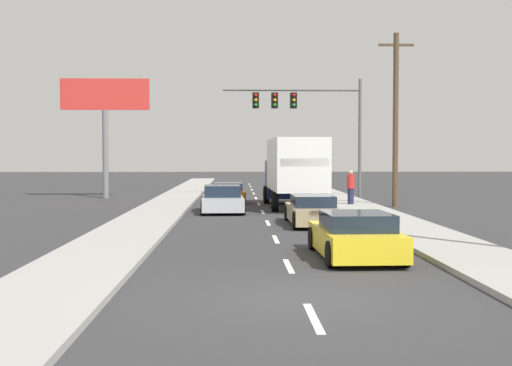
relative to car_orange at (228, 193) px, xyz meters
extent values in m
plane|color=#333335|center=(1.68, 0.25, -0.53)|extent=(140.00, 140.00, 0.00)
cube|color=#9E9E99|center=(6.48, -4.75, -0.46)|extent=(2.50, 80.00, 0.14)
cube|color=#9E9E99|center=(-3.12, -4.75, -0.46)|extent=(2.50, 80.00, 0.14)
cube|color=silver|center=(1.68, -26.23, -0.52)|extent=(0.14, 2.00, 0.01)
cube|color=silver|center=(1.68, -21.23, -0.52)|extent=(0.14, 2.00, 0.01)
cube|color=silver|center=(1.68, -16.23, -0.52)|extent=(0.14, 2.00, 0.01)
cube|color=silver|center=(1.68, -11.23, -0.52)|extent=(0.14, 2.00, 0.01)
cube|color=silver|center=(1.68, -6.23, -0.52)|extent=(0.14, 2.00, 0.01)
cube|color=silver|center=(1.68, -1.23, -0.52)|extent=(0.14, 2.00, 0.01)
cube|color=silver|center=(1.68, 3.77, -0.52)|extent=(0.14, 2.00, 0.01)
cube|color=silver|center=(1.68, 8.77, -0.52)|extent=(0.14, 2.00, 0.01)
cube|color=silver|center=(1.68, 13.77, -0.52)|extent=(0.14, 2.00, 0.01)
cube|color=silver|center=(1.68, 18.77, -0.52)|extent=(0.14, 2.00, 0.01)
cube|color=silver|center=(1.68, 23.77, -0.52)|extent=(0.14, 2.00, 0.01)
cube|color=orange|center=(0.00, 0.07, -0.10)|extent=(1.84, 4.50, 0.57)
cube|color=#192333|center=(0.01, -0.26, 0.39)|extent=(1.58, 2.18, 0.41)
cylinder|color=black|center=(-0.85, 1.74, -0.21)|extent=(0.23, 0.64, 0.64)
cylinder|color=black|center=(0.77, 1.77, -0.21)|extent=(0.23, 0.64, 0.64)
cylinder|color=black|center=(-0.78, -1.63, -0.21)|extent=(0.23, 0.64, 0.64)
cylinder|color=black|center=(0.85, -1.59, -0.21)|extent=(0.23, 0.64, 0.64)
cube|color=#B7BABF|center=(-0.20, -6.31, -0.09)|extent=(2.03, 4.23, 0.59)
cube|color=#192333|center=(-0.20, -6.26, 0.47)|extent=(1.72, 2.06, 0.52)
cylinder|color=black|center=(-1.13, -4.82, -0.21)|extent=(0.24, 0.65, 0.64)
cylinder|color=black|center=(0.62, -4.75, -0.21)|extent=(0.24, 0.65, 0.64)
cylinder|color=black|center=(-1.01, -7.87, -0.21)|extent=(0.24, 0.65, 0.64)
cylinder|color=black|center=(0.74, -7.81, -0.21)|extent=(0.24, 0.65, 0.64)
cube|color=white|center=(3.40, -4.78, 1.68)|extent=(2.60, 6.01, 2.51)
cube|color=red|center=(3.48, -7.73, 1.80)|extent=(2.19, 0.10, 0.36)
cube|color=#141E4C|center=(3.28, -0.71, 0.80)|extent=(2.40, 2.28, 2.06)
cylinder|color=black|center=(2.12, -0.74, -0.05)|extent=(0.33, 0.97, 0.96)
cylinder|color=black|center=(4.45, -0.68, -0.05)|extent=(0.33, 0.97, 0.96)
cylinder|color=black|center=(2.26, -6.00, -0.05)|extent=(0.33, 0.97, 0.96)
cylinder|color=black|center=(4.59, -5.94, -0.05)|extent=(0.33, 0.97, 0.96)
cube|color=tan|center=(3.34, -11.93, -0.10)|extent=(1.77, 4.43, 0.57)
cube|color=#192333|center=(3.34, -12.05, 0.40)|extent=(1.53, 2.09, 0.42)
cylinder|color=black|center=(2.53, -10.29, -0.21)|extent=(0.23, 0.64, 0.64)
cylinder|color=black|center=(4.12, -10.27, -0.21)|extent=(0.23, 0.64, 0.64)
cylinder|color=black|center=(2.56, -13.60, -0.21)|extent=(0.23, 0.64, 0.64)
cylinder|color=black|center=(4.16, -13.58, -0.21)|extent=(0.23, 0.64, 0.64)
cube|color=yellow|center=(3.49, -20.02, -0.08)|extent=(1.94, 4.15, 0.62)
cube|color=#192333|center=(3.49, -20.27, 0.45)|extent=(1.67, 2.12, 0.43)
cylinder|color=black|center=(2.59, -18.54, -0.21)|extent=(0.24, 0.65, 0.64)
cylinder|color=black|center=(4.31, -18.50, -0.21)|extent=(0.24, 0.65, 0.64)
cylinder|color=black|center=(2.66, -21.54, -0.21)|extent=(0.24, 0.65, 0.64)
cylinder|color=black|center=(4.38, -21.50, -0.21)|extent=(0.24, 0.65, 0.64)
cylinder|color=#595B56|center=(8.23, 4.25, 3.18)|extent=(0.20, 0.20, 7.42)
cylinder|color=#595B56|center=(3.94, 4.25, 6.19)|extent=(8.58, 0.14, 0.14)
cube|color=black|center=(4.04, 4.25, 5.54)|extent=(0.40, 0.56, 0.95)
sphere|color=red|center=(4.04, 3.94, 5.84)|extent=(0.20, 0.20, 0.20)
sphere|color=orange|center=(4.04, 3.94, 5.54)|extent=(0.20, 0.20, 0.20)
sphere|color=green|center=(4.04, 3.94, 5.24)|extent=(0.20, 0.20, 0.20)
cube|color=black|center=(2.86, 4.25, 5.54)|extent=(0.40, 0.56, 0.95)
sphere|color=red|center=(2.86, 3.94, 5.84)|extent=(0.20, 0.20, 0.20)
sphere|color=orange|center=(2.86, 3.94, 5.54)|extent=(0.20, 0.20, 0.20)
sphere|color=green|center=(2.86, 3.94, 5.24)|extent=(0.20, 0.20, 0.20)
cube|color=black|center=(1.68, 4.25, 5.54)|extent=(0.40, 0.56, 0.95)
sphere|color=red|center=(1.68, 3.94, 5.84)|extent=(0.20, 0.20, 0.20)
sphere|color=orange|center=(1.68, 3.94, 5.54)|extent=(0.20, 0.20, 0.20)
sphere|color=green|center=(1.68, 3.94, 5.24)|extent=(0.20, 0.20, 0.20)
cylinder|color=brown|center=(8.59, -3.45, 3.90)|extent=(0.28, 0.28, 8.85)
cube|color=brown|center=(8.59, -3.45, 7.72)|extent=(1.80, 0.12, 0.12)
cylinder|color=slate|center=(-7.60, 3.98, 2.20)|extent=(0.36, 0.36, 5.45)
cube|color=red|center=(-7.60, 3.98, 5.88)|extent=(5.44, 0.20, 1.91)
cylinder|color=#1E233F|center=(6.35, -3.25, 0.02)|extent=(0.32, 0.32, 0.81)
cylinder|color=red|center=(6.35, -3.25, 0.77)|extent=(0.38, 0.38, 0.71)
sphere|color=tan|center=(6.35, -3.25, 1.24)|extent=(0.22, 0.22, 0.22)
camera|label=1|loc=(0.42, -36.72, 2.10)|focal=46.02mm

